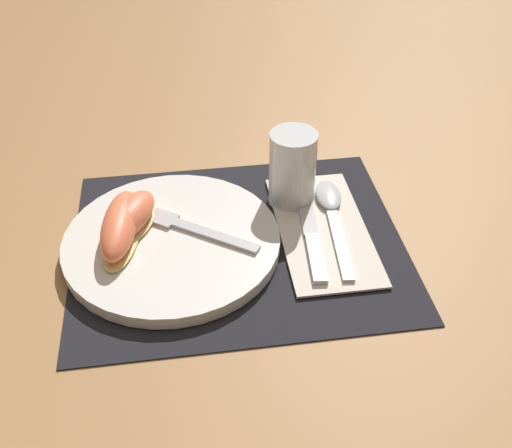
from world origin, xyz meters
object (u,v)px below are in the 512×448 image
at_px(juice_glass, 292,172).
at_px(knife, 310,228).
at_px(citrus_wedge_0, 129,218).
at_px(spoon, 331,207).
at_px(plate, 172,240).
at_px(citrus_wedge_1, 120,227).
at_px(fork, 180,224).

xyz_separation_m(juice_glass, knife, (0.01, -0.07, -0.04)).
bearing_deg(citrus_wedge_0, spoon, 3.54).
distance_m(plate, juice_glass, 0.18).
bearing_deg(citrus_wedge_1, citrus_wedge_0, 57.33).
relative_size(plate, spoon, 1.36).
xyz_separation_m(juice_glass, citrus_wedge_0, (-0.21, -0.05, -0.01)).
relative_size(juice_glass, citrus_wedge_0, 0.90).
bearing_deg(spoon, citrus_wedge_0, -176.46).
bearing_deg(knife, citrus_wedge_1, 179.13).
bearing_deg(knife, fork, 174.60).
bearing_deg(spoon, citrus_wedge_1, -173.16).
distance_m(juice_glass, citrus_wedge_1, 0.23).
xyz_separation_m(knife, citrus_wedge_0, (-0.22, 0.02, 0.03)).
height_order(plate, juice_glass, juice_glass).
relative_size(citrus_wedge_0, citrus_wedge_1, 0.84).
bearing_deg(knife, spoon, 44.80).
distance_m(fork, citrus_wedge_0, 0.06).
xyz_separation_m(fork, citrus_wedge_0, (-0.06, 0.00, 0.01)).
relative_size(spoon, citrus_wedge_0, 1.71).
height_order(juice_glass, citrus_wedge_0, juice_glass).
relative_size(knife, fork, 1.25).
height_order(juice_glass, citrus_wedge_1, juice_glass).
bearing_deg(fork, knife, -5.40).
relative_size(knife, citrus_wedge_1, 1.53).
xyz_separation_m(knife, spoon, (0.04, 0.04, 0.00)).
relative_size(fork, citrus_wedge_0, 1.46).
bearing_deg(citrus_wedge_1, fork, 9.51).
distance_m(knife, spoon, 0.05).
relative_size(juice_glass, spoon, 0.53).
bearing_deg(fork, citrus_wedge_1, -170.49).
xyz_separation_m(knife, fork, (-0.16, 0.02, 0.01)).
distance_m(plate, fork, 0.02).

